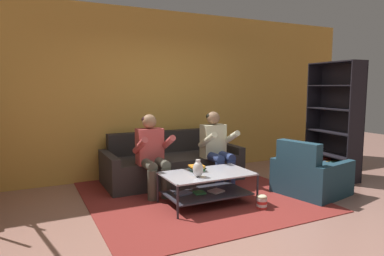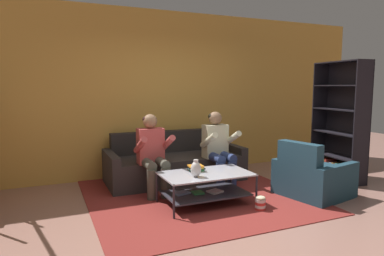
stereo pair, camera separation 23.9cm
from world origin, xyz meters
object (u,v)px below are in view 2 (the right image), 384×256
Objects in this scene: couch at (174,164)px; person_seated_right at (218,146)px; bookshelf at (339,135)px; coffee_table at (205,183)px; armchair at (312,178)px; popcorn_tub at (260,203)px; book_stack at (196,168)px; person_seated_left at (153,151)px; vase at (196,169)px.

couch is 0.86m from person_seated_right.
coffee_table is at bearing -173.70° from bookshelf.
bookshelf is at bearing 28.12° from armchair.
person_seated_right is at bearing 88.64° from popcorn_tub.
coffee_table is 1.60m from armchair.
coffee_table is 5.22× the size of book_stack.
couch is 0.86m from person_seated_left.
person_seated_left reaches higher than armchair.
book_stack is at bearing 114.45° from coffee_table.
person_seated_left is 0.95m from coffee_table.
person_seated_right is 0.59× the size of bookshelf.
vase is 0.93m from popcorn_tub.
popcorn_tub is (0.74, -0.37, -0.44)m from vase.
couch is 1.15m from book_stack.
couch is at bearing 80.78° from vase.
person_seated_right is at bearing 0.03° from person_seated_left.
vase is 1.18× the size of popcorn_tub.
book_stack is (-0.07, 0.15, 0.19)m from coffee_table.
couch is 1.85m from popcorn_tub.
armchair is at bearing -45.37° from person_seated_right.
bookshelf is 10.56× the size of popcorn_tub.
armchair is at bearing -45.45° from couch.
coffee_table is at bearing -91.45° from couch.
bookshelf is (2.10, -0.43, 0.12)m from person_seated_right.
person_seated_left is 1.14× the size of armchair.
person_seated_right is (0.54, -0.55, 0.37)m from couch.
couch is 1.13× the size of bookshelf.
vase reaches higher than popcorn_tub.
popcorn_tub is (-1.03, -0.20, -0.17)m from armchair.
person_seated_left is 1.08m from person_seated_right.
book_stack is at bearing 64.75° from vase.
coffee_table is 5.34× the size of vase.
couch is 1.44m from vase.
armchair is at bearing -5.51° from vase.
book_stack is at bearing 165.00° from armchair.
popcorn_tub is at bearing -49.06° from person_seated_left.
couch is at bearing 88.55° from coffee_table.
person_seated_right reaches higher than coffee_table.
person_seated_left is 0.98× the size of coffee_table.
bookshelf is (2.74, 0.15, 0.29)m from book_stack.
bookshelf is at bearing 6.30° from coffee_table.
person_seated_right is 6.24× the size of popcorn_tub.
person_seated_left is 1.00× the size of person_seated_right.
person_seated_right is 1.15m from vase.
coffee_table is at bearing 31.93° from vase.
bookshelf is (3.18, -0.43, 0.12)m from person_seated_left.
person_seated_right is at bearing 168.49° from bookshelf.
popcorn_tub is at bearing -169.01° from armchair.
coffee_table is 0.25m from book_stack.
person_seated_left reaches higher than couch.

